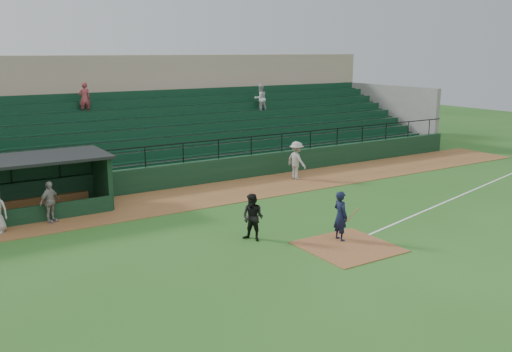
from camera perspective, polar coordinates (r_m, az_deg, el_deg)
ground at (r=20.52m, az=7.55°, el=-6.42°), size 90.00×90.00×0.00m
warning_track at (r=26.86m, az=-3.43°, el=-1.69°), size 40.00×4.00×0.03m
home_plate_dirt at (r=19.81m, az=9.41°, el=-7.16°), size 3.00×3.00×0.03m
foul_line at (r=26.89m, az=19.10°, el=-2.40°), size 17.49×4.44×0.01m
stadium_structure at (r=33.96m, az=-10.45°, el=5.09°), size 38.00×13.08×6.40m
batter_at_plate at (r=20.18m, az=8.65°, el=-4.07°), size 1.03×0.71×1.83m
umpire at (r=19.95m, az=-0.32°, el=-4.27°), size 0.98×1.05×1.72m
runner at (r=29.46m, az=4.17°, el=1.61°), size 0.86×1.35×2.00m
dugout_player_a at (r=23.43m, az=-20.36°, el=-2.50°), size 1.04×0.87×1.66m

